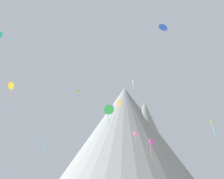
{
  "coord_description": "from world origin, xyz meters",
  "views": [
    {
      "loc": [
        0.6,
        -35.4,
        3.24
      ],
      "look_at": [
        3.42,
        31.71,
        24.78
      ],
      "focal_mm": 43.22,
      "sensor_mm": 36.0,
      "label": 1
    }
  ],
  "objects_px": {
    "kite_white_high": "(133,82)",
    "kite_yellow_mid": "(11,86)",
    "rock_massif": "(128,135)",
    "kite_magenta_low": "(151,142)",
    "kite_green_mid": "(109,110)",
    "kite_blue_high": "(163,28)",
    "kite_pink_mid": "(136,134)",
    "kite_gold_low": "(212,125)",
    "kite_violet_mid": "(113,106)",
    "kite_lime_high": "(78,92)",
    "kite_orange_mid": "(119,105)",
    "kite_cyan_low": "(44,147)"
  },
  "relations": [
    {
      "from": "kite_orange_mid",
      "to": "kite_lime_high",
      "type": "height_order",
      "value": "kite_lime_high"
    },
    {
      "from": "kite_magenta_low",
      "to": "kite_yellow_mid",
      "type": "distance_m",
      "value": 43.49
    },
    {
      "from": "kite_gold_low",
      "to": "kite_pink_mid",
      "type": "bearing_deg",
      "value": 103.08
    },
    {
      "from": "rock_massif",
      "to": "kite_violet_mid",
      "type": "height_order",
      "value": "rock_massif"
    },
    {
      "from": "kite_violet_mid",
      "to": "kite_magenta_low",
      "type": "distance_m",
      "value": 21.84
    },
    {
      "from": "kite_gold_low",
      "to": "kite_lime_high",
      "type": "distance_m",
      "value": 43.39
    },
    {
      "from": "kite_pink_mid",
      "to": "kite_gold_low",
      "type": "relative_size",
      "value": 1.31
    },
    {
      "from": "kite_orange_mid",
      "to": "kite_white_high",
      "type": "height_order",
      "value": "kite_white_high"
    },
    {
      "from": "rock_massif",
      "to": "kite_blue_high",
      "type": "bearing_deg",
      "value": -89.83
    },
    {
      "from": "kite_blue_high",
      "to": "kite_magenta_low",
      "type": "relative_size",
      "value": 0.45
    },
    {
      "from": "kite_blue_high",
      "to": "kite_lime_high",
      "type": "height_order",
      "value": "kite_blue_high"
    },
    {
      "from": "kite_violet_mid",
      "to": "kite_green_mid",
      "type": "relative_size",
      "value": 0.62
    },
    {
      "from": "kite_green_mid",
      "to": "kite_lime_high",
      "type": "bearing_deg",
      "value": -64.04
    },
    {
      "from": "kite_violet_mid",
      "to": "kite_yellow_mid",
      "type": "bearing_deg",
      "value": -76.28
    },
    {
      "from": "kite_orange_mid",
      "to": "kite_magenta_low",
      "type": "relative_size",
      "value": 1.14
    },
    {
      "from": "kite_green_mid",
      "to": "kite_blue_high",
      "type": "bearing_deg",
      "value": -165.84
    },
    {
      "from": "kite_orange_mid",
      "to": "kite_magenta_low",
      "type": "distance_m",
      "value": 18.73
    },
    {
      "from": "kite_green_mid",
      "to": "rock_massif",
      "type": "bearing_deg",
      "value": -90.13
    },
    {
      "from": "kite_violet_mid",
      "to": "kite_cyan_low",
      "type": "bearing_deg",
      "value": -58.02
    },
    {
      "from": "kite_pink_mid",
      "to": "kite_white_high",
      "type": "xyz_separation_m",
      "value": [
        -0.95,
        -4.36,
        17.06
      ]
    },
    {
      "from": "kite_gold_low",
      "to": "rock_massif",
      "type": "bearing_deg",
      "value": 92.63
    },
    {
      "from": "rock_massif",
      "to": "kite_magenta_low",
      "type": "bearing_deg",
      "value": -88.58
    },
    {
      "from": "kite_gold_low",
      "to": "kite_white_high",
      "type": "bearing_deg",
      "value": 106.54
    },
    {
      "from": "kite_blue_high",
      "to": "kite_white_high",
      "type": "bearing_deg",
      "value": -94.53
    },
    {
      "from": "kite_white_high",
      "to": "kite_yellow_mid",
      "type": "relative_size",
      "value": 0.72
    },
    {
      "from": "kite_blue_high",
      "to": "kite_white_high",
      "type": "xyz_separation_m",
      "value": [
        -3.42,
        31.36,
        -2.61
      ]
    },
    {
      "from": "kite_cyan_low",
      "to": "kite_green_mid",
      "type": "height_order",
      "value": "kite_green_mid"
    },
    {
      "from": "kite_magenta_low",
      "to": "kite_gold_low",
      "type": "bearing_deg",
      "value": -174.82
    },
    {
      "from": "kite_violet_mid",
      "to": "kite_white_high",
      "type": "height_order",
      "value": "kite_white_high"
    },
    {
      "from": "kite_green_mid",
      "to": "kite_magenta_low",
      "type": "bearing_deg",
      "value": -107.73
    },
    {
      "from": "rock_massif",
      "to": "kite_orange_mid",
      "type": "distance_m",
      "value": 71.66
    },
    {
      "from": "kite_violet_mid",
      "to": "kite_magenta_low",
      "type": "relative_size",
      "value": 0.5
    },
    {
      "from": "kite_cyan_low",
      "to": "kite_yellow_mid",
      "type": "height_order",
      "value": "kite_yellow_mid"
    },
    {
      "from": "kite_gold_low",
      "to": "kite_green_mid",
      "type": "xyz_separation_m",
      "value": [
        -21.02,
        0.44,
        3.06
      ]
    },
    {
      "from": "kite_violet_mid",
      "to": "kite_green_mid",
      "type": "distance_m",
      "value": 12.84
    },
    {
      "from": "kite_pink_mid",
      "to": "kite_cyan_low",
      "type": "distance_m",
      "value": 40.26
    },
    {
      "from": "kite_white_high",
      "to": "kite_lime_high",
      "type": "distance_m",
      "value": 19.67
    },
    {
      "from": "kite_lime_high",
      "to": "kite_green_mid",
      "type": "bearing_deg",
      "value": 136.92
    },
    {
      "from": "kite_violet_mid",
      "to": "kite_gold_low",
      "type": "height_order",
      "value": "kite_violet_mid"
    },
    {
      "from": "kite_cyan_low",
      "to": "kite_green_mid",
      "type": "distance_m",
      "value": 16.41
    },
    {
      "from": "rock_massif",
      "to": "kite_cyan_low",
      "type": "xyz_separation_m",
      "value": [
        -26.17,
        -80.96,
        -14.48
      ]
    },
    {
      "from": "kite_white_high",
      "to": "kite_gold_low",
      "type": "height_order",
      "value": "kite_white_high"
    },
    {
      "from": "kite_gold_low",
      "to": "kite_lime_high",
      "type": "bearing_deg",
      "value": 134.15
    },
    {
      "from": "kite_blue_high",
      "to": "kite_magenta_low",
      "type": "xyz_separation_m",
      "value": [
        1.18,
        27.3,
        -23.26
      ]
    },
    {
      "from": "rock_massif",
      "to": "kite_violet_mid",
      "type": "relative_size",
      "value": 34.26
    },
    {
      "from": "kite_cyan_low",
      "to": "kite_green_mid",
      "type": "bearing_deg",
      "value": -71.12
    },
    {
      "from": "kite_pink_mid",
      "to": "kite_lime_high",
      "type": "height_order",
      "value": "kite_lime_high"
    },
    {
      "from": "rock_massif",
      "to": "kite_pink_mid",
      "type": "bearing_deg",
      "value": -92.56
    },
    {
      "from": "rock_massif",
      "to": "kite_magenta_low",
      "type": "height_order",
      "value": "rock_massif"
    },
    {
      "from": "kite_blue_high",
      "to": "kite_cyan_low",
      "type": "height_order",
      "value": "kite_blue_high"
    }
  ]
}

